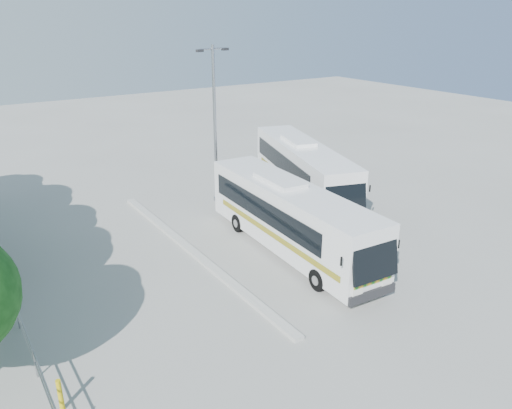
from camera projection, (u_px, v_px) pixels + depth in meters
ground at (258, 256)px, 22.56m from camera, size 100.00×100.00×0.00m
kerb_divider at (192, 251)px, 22.91m from camera, size 0.40×16.00×0.15m
coach_main at (290, 217)px, 22.55m from camera, size 2.88×11.24×3.09m
coach_adjacent at (303, 169)px, 29.26m from camera, size 5.52×11.53×3.16m
lamppost at (215, 119)px, 27.56m from camera, size 2.13×0.62×8.76m
bollard at (60, 395)px, 13.67m from camera, size 0.17×0.17×1.00m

